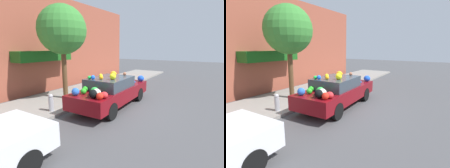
{
  "view_description": "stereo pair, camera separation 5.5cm",
  "coord_description": "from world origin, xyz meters",
  "views": [
    {
      "loc": [
        -6.5,
        -4.05,
        2.64
      ],
      "look_at": [
        0.0,
        0.03,
        1.03
      ],
      "focal_mm": 28.0,
      "sensor_mm": 36.0,
      "label": 1
    },
    {
      "loc": [
        -6.47,
        -4.1,
        2.64
      ],
      "look_at": [
        0.0,
        0.03,
        1.03
      ],
      "focal_mm": 28.0,
      "sensor_mm": 36.0,
      "label": 2
    }
  ],
  "objects": [
    {
      "name": "building_facade",
      "position": [
        -0.01,
        4.92,
        2.82
      ],
      "size": [
        18.0,
        1.2,
        5.71
      ],
      "color": "#9E4C38",
      "rests_on": "ground"
    },
    {
      "name": "art_car",
      "position": [
        -0.07,
        0.02,
        0.73
      ],
      "size": [
        4.47,
        1.86,
        1.61
      ],
      "rotation": [
        0.0,
        0.0,
        0.03
      ],
      "color": "maroon",
      "rests_on": "ground"
    },
    {
      "name": "ground_plane",
      "position": [
        0.0,
        0.0,
        0.0
      ],
      "size": [
        60.0,
        60.0,
        0.0
      ],
      "primitive_type": "plane",
      "color": "#4C4C4F"
    },
    {
      "name": "sidewalk_curb",
      "position": [
        0.0,
        2.7,
        0.06
      ],
      "size": [
        24.0,
        3.2,
        0.12
      ],
      "color": "gray",
      "rests_on": "ground"
    },
    {
      "name": "fire_hydrant",
      "position": [
        -2.12,
        1.58,
        0.47
      ],
      "size": [
        0.2,
        0.2,
        0.7
      ],
      "color": "#B2B2B7",
      "rests_on": "sidewalk_curb"
    },
    {
      "name": "street_tree",
      "position": [
        -0.49,
        2.5,
        3.43
      ],
      "size": [
        2.31,
        2.31,
        4.49
      ],
      "color": "brown",
      "rests_on": "sidewalk_curb"
    }
  ]
}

